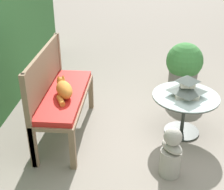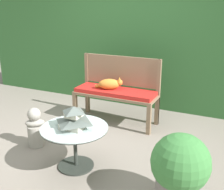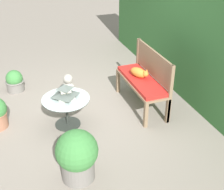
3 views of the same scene
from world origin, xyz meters
name	(u,v)px [view 1 (image 1 of 3)]	position (x,y,z in m)	size (l,w,h in m)	color
ground	(152,146)	(0.00, 0.00, 0.00)	(30.00, 30.00, 0.00)	gray
garden_bench	(65,99)	(0.18, 1.03, 0.48)	(1.33, 0.46, 0.56)	#7F664C
bench_backrest	(45,76)	(0.18, 1.24, 0.75)	(1.33, 0.06, 1.06)	#7F664C
cat	(64,89)	(0.09, 1.01, 0.64)	(0.45, 0.30, 0.20)	orange
patio_table	(185,103)	(0.31, -0.37, 0.40)	(0.78, 0.78, 0.51)	#2D332D
pagoda_birdhouse	(187,87)	(0.31, -0.37, 0.62)	(0.35, 0.35, 0.25)	beige
garden_bust	(171,153)	(-0.45, -0.16, 0.26)	(0.29, 0.27, 0.55)	#A39E93
potted_plant_bench_left	(184,66)	(1.56, -0.51, 0.38)	(0.56, 0.56, 0.73)	slate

